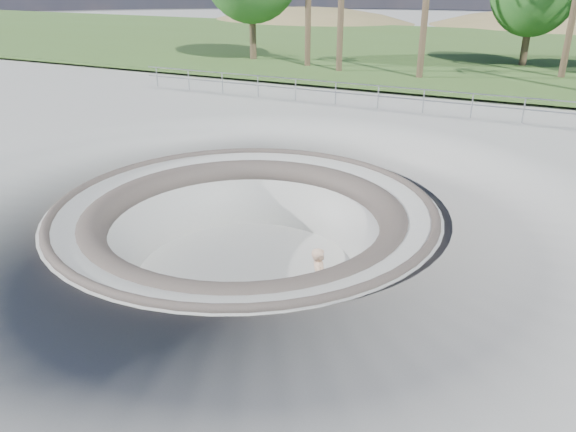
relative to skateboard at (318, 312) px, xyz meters
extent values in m
plane|color=#A7A7A1|center=(-2.70, 1.26, 1.83)|extent=(180.00, 180.00, 0.00)
torus|color=#A7A7A1|center=(-2.70, 1.26, -0.17)|extent=(14.00, 14.00, 4.00)
cylinder|color=#A7A7A1|center=(-2.70, 1.26, -0.12)|extent=(6.60, 6.60, 0.10)
torus|color=#524942|center=(-2.70, 1.26, 1.81)|extent=(10.24, 10.24, 0.24)
torus|color=#524942|center=(-2.70, 1.26, 1.38)|extent=(8.91, 8.91, 0.81)
cube|color=#3B5B24|center=(-2.70, 35.26, 2.05)|extent=(180.00, 36.00, 0.12)
ellipsoid|color=brown|center=(-24.70, 56.26, -4.60)|extent=(50.40, 36.00, 23.40)
ellipsoid|color=brown|center=(5.30, 61.26, -6.03)|extent=(61.60, 44.00, 28.60)
cylinder|color=gray|center=(-2.70, 13.26, 3.00)|extent=(25.00, 0.05, 0.05)
cylinder|color=gray|center=(-2.70, 13.26, 2.55)|extent=(25.00, 0.05, 0.05)
cube|color=olive|center=(0.00, 0.00, 0.01)|extent=(0.87, 0.48, 0.02)
cylinder|color=#A9AAAE|center=(0.00, 0.00, -0.03)|extent=(0.09, 0.18, 0.04)
cylinder|color=#A9AAAE|center=(0.00, 0.00, -0.03)|extent=(0.09, 0.18, 0.04)
cylinder|color=white|center=(0.00, 0.00, -0.04)|extent=(0.07, 0.05, 0.07)
cylinder|color=white|center=(0.00, 0.00, -0.04)|extent=(0.07, 0.05, 0.07)
cylinder|color=white|center=(0.00, 0.00, -0.04)|extent=(0.07, 0.05, 0.07)
cylinder|color=white|center=(0.00, 0.00, -0.04)|extent=(0.07, 0.05, 0.07)
imported|color=tan|center=(0.00, 0.00, 0.87)|extent=(0.61, 0.73, 1.70)
cylinder|color=brown|center=(4.47, 24.88, 6.09)|extent=(0.36, 0.36, 8.18)
cylinder|color=brown|center=(-14.66, 23.73, 4.81)|extent=(0.44, 0.44, 5.62)
cylinder|color=brown|center=(2.12, 28.58, 4.16)|extent=(0.44, 0.44, 4.32)
camera|label=1|loc=(4.28, -10.76, 7.59)|focal=35.00mm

